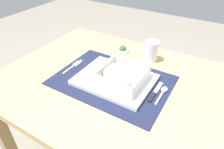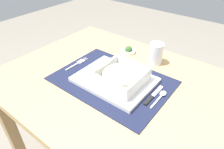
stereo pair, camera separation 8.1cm
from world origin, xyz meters
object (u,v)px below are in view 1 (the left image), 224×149
at_px(dining_table, 111,97).
at_px(butter_knife, 155,93).
at_px(fork, 75,65).
at_px(spoon, 163,91).
at_px(condiment_saucer, 123,50).
at_px(porridge_bowl, 122,76).
at_px(drinking_glass, 151,52).

distance_m(dining_table, butter_knife, 0.22).
distance_m(fork, spoon, 0.41).
bearing_deg(condiment_saucer, porridge_bowl, -62.41).
bearing_deg(spoon, drinking_glass, 120.94).
bearing_deg(condiment_saucer, fork, -117.62).
distance_m(spoon, drinking_glass, 0.24).
distance_m(dining_table, porridge_bowl, 0.16).
height_order(dining_table, butter_knife, butter_knife).
relative_size(dining_table, spoon, 8.36).
bearing_deg(dining_table, porridge_bowl, -11.03).
xyz_separation_m(porridge_bowl, spoon, (0.16, 0.04, -0.03)).
distance_m(porridge_bowl, condiment_saucer, 0.27).
bearing_deg(drinking_glass, porridge_bowl, -96.35).
xyz_separation_m(drinking_glass, condiment_saucer, (-0.15, 0.01, -0.03)).
height_order(porridge_bowl, condiment_saucer, porridge_bowl).
height_order(dining_table, fork, fork).
distance_m(porridge_bowl, drinking_glass, 0.24).
height_order(spoon, butter_knife, spoon).
bearing_deg(spoon, butter_knife, -137.80).
bearing_deg(fork, condiment_saucer, 58.92).
bearing_deg(porridge_bowl, drinking_glass, 83.65).
xyz_separation_m(dining_table, condiment_saucer, (-0.07, 0.23, 0.11)).
relative_size(porridge_bowl, drinking_glass, 1.76).
distance_m(butter_knife, condiment_saucer, 0.35).
xyz_separation_m(butter_knife, drinking_glass, (-0.11, 0.22, 0.04)).
bearing_deg(porridge_bowl, dining_table, 168.97).
bearing_deg(spoon, dining_table, -176.05).
bearing_deg(dining_table, butter_knife, 0.58).
height_order(butter_knife, condiment_saucer, condiment_saucer).
distance_m(porridge_bowl, butter_knife, 0.14).
bearing_deg(fork, porridge_bowl, -5.53).
relative_size(dining_table, butter_knife, 7.04).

